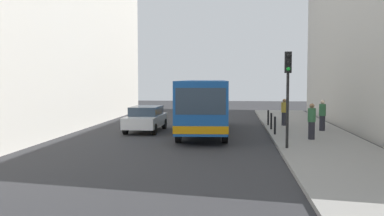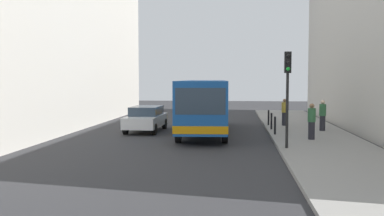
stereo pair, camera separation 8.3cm
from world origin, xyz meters
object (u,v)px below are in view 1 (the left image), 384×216
(pedestrian_far_sidewalk, at_px, (284,112))
(car_beside_bus, at_px, (146,118))
(bus, at_px, (204,103))
(bollard_far, at_px, (268,118))
(bollard_mid, at_px, (271,121))
(pedestrian_near_signal, at_px, (312,121))
(bollard_near, at_px, (275,125))
(pedestrian_mid_sidewalk, at_px, (322,115))
(traffic_light, at_px, (288,81))

(pedestrian_far_sidewalk, bearing_deg, car_beside_bus, 76.42)
(bus, xyz_separation_m, bollard_far, (3.90, 3.26, -1.10))
(bollard_far, bearing_deg, pedestrian_far_sidewalk, -11.29)
(bollard_mid, distance_m, pedestrian_near_signal, 4.52)
(pedestrian_near_signal, height_order, pedestrian_far_sidewalk, pedestrian_near_signal)
(bollard_near, distance_m, pedestrian_far_sidewalk, 4.71)
(car_beside_bus, relative_size, pedestrian_mid_sidewalk, 2.54)
(bus, xyz_separation_m, car_beside_bus, (-3.44, 0.32, -0.94))
(car_beside_bus, distance_m, pedestrian_mid_sidewalk, 10.18)
(pedestrian_mid_sidewalk, height_order, pedestrian_far_sidewalk, pedestrian_mid_sidewalk)
(pedestrian_far_sidewalk, bearing_deg, pedestrian_mid_sidewalk, -176.96)
(traffic_light, height_order, pedestrian_near_signal, traffic_light)
(bus, height_order, bollard_far, bus)
(car_beside_bus, height_order, pedestrian_mid_sidewalk, pedestrian_mid_sidewalk)
(bus, distance_m, pedestrian_near_signal, 6.48)
(car_beside_bus, distance_m, pedestrian_far_sidewalk, 8.77)
(bus, bearing_deg, pedestrian_far_sidewalk, -150.42)
(bollard_near, distance_m, bollard_far, 4.78)
(car_beside_bus, bearing_deg, bollard_far, -156.67)
(traffic_light, height_order, pedestrian_far_sidewalk, traffic_light)
(bus, distance_m, bollard_far, 5.20)
(bus, bearing_deg, bollard_far, -142.65)
(bollard_near, xyz_separation_m, bollard_mid, (0.00, 2.39, 0.00))
(bollard_far, xyz_separation_m, pedestrian_far_sidewalk, (0.98, -0.20, 0.37))
(car_beside_bus, xyz_separation_m, traffic_light, (7.45, -6.52, 2.22))
(bus, height_order, pedestrian_near_signal, bus)
(bus, xyz_separation_m, pedestrian_near_signal, (5.51, -3.34, -0.69))
(bollard_mid, distance_m, pedestrian_far_sidewalk, 2.43)
(pedestrian_near_signal, bearing_deg, pedestrian_mid_sidewalk, -10.29)
(bollard_near, height_order, bollard_mid, same)
(bus, height_order, pedestrian_mid_sidewalk, bus)
(pedestrian_far_sidewalk, bearing_deg, bollard_near, 136.09)
(bollard_far, bearing_deg, pedestrian_near_signal, -76.34)
(bus, height_order, pedestrian_far_sidewalk, bus)
(pedestrian_near_signal, xyz_separation_m, pedestrian_mid_sidewalk, (1.23, 3.75, -0.01))
(bollard_near, height_order, pedestrian_mid_sidewalk, pedestrian_mid_sidewalk)
(pedestrian_mid_sidewalk, bearing_deg, bollard_mid, 136.95)
(traffic_light, height_order, pedestrian_mid_sidewalk, traffic_light)
(bus, distance_m, pedestrian_far_sidewalk, 5.81)
(traffic_light, distance_m, pedestrian_mid_sidewalk, 7.42)
(bollard_far, xyz_separation_m, pedestrian_near_signal, (1.60, -6.60, 0.41))
(pedestrian_near_signal, relative_size, pedestrian_far_sidewalk, 1.04)
(car_beside_bus, xyz_separation_m, pedestrian_near_signal, (8.95, -3.66, 0.25))
(pedestrian_mid_sidewalk, bearing_deg, pedestrian_near_signal, -142.01)
(bollard_far, distance_m, pedestrian_far_sidewalk, 1.07)
(bus, relative_size, bollard_far, 11.70)
(car_beside_bus, xyz_separation_m, bollard_mid, (7.35, 0.55, -0.16))
(bollard_mid, bearing_deg, pedestrian_near_signal, -69.12)
(traffic_light, relative_size, bollard_mid, 4.32)
(bollard_near, height_order, pedestrian_near_signal, pedestrian_near_signal)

